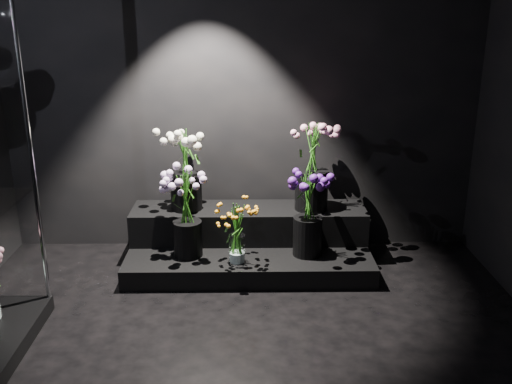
{
  "coord_description": "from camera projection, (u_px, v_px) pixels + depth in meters",
  "views": [
    {
      "loc": [
        0.05,
        -2.77,
        2.06
      ],
      "look_at": [
        0.11,
        1.2,
        0.75
      ],
      "focal_mm": 40.0,
      "sensor_mm": 36.0,
      "label": 1
    }
  ],
  "objects": [
    {
      "name": "bouquet_orange_bells",
      "position": [
        237.0,
        231.0,
        4.34
      ],
      "size": [
        0.35,
        0.35,
        0.49
      ],
      "rotation": [
        0.0,
        0.0,
        -0.39
      ],
      "color": "white",
      "rests_on": "display_riser"
    },
    {
      "name": "wall_back",
      "position": [
        242.0,
        88.0,
        4.74
      ],
      "size": [
        4.0,
        0.0,
        4.0
      ],
      "primitive_type": "plane",
      "rotation": [
        1.57,
        0.0,
        0.0
      ],
      "color": "black",
      "rests_on": "floor"
    },
    {
      "name": "display_riser",
      "position": [
        249.0,
        241.0,
        4.75
      ],
      "size": [
        1.96,
        0.87,
        0.44
      ],
      "color": "black",
      "rests_on": "floor"
    },
    {
      "name": "bouquet_purple",
      "position": [
        308.0,
        209.0,
        4.43
      ],
      "size": [
        0.38,
        0.38,
        0.68
      ],
      "rotation": [
        0.0,
        0.0,
        -0.22
      ],
      "color": "black",
      "rests_on": "display_riser"
    },
    {
      "name": "bouquet_cream_roses",
      "position": [
        185.0,
        164.0,
        4.65
      ],
      "size": [
        0.48,
        0.48,
        0.66
      ],
      "rotation": [
        0.0,
        0.0,
        -0.19
      ],
      "color": "black",
      "rests_on": "display_riser"
    },
    {
      "name": "bouquet_pink_roses",
      "position": [
        312.0,
        163.0,
        4.64
      ],
      "size": [
        0.42,
        0.42,
        0.72
      ],
      "rotation": [
        0.0,
        0.0,
        0.18
      ],
      "color": "black",
      "rests_on": "display_riser"
    },
    {
      "name": "bouquet_lilac",
      "position": [
        187.0,
        207.0,
        4.41
      ],
      "size": [
        0.37,
        0.37,
        0.7
      ],
      "rotation": [
        0.0,
        0.0,
        0.02
      ],
      "color": "black",
      "rests_on": "display_riser"
    },
    {
      "name": "floor",
      "position": [
        240.0,
        381.0,
        3.28
      ],
      "size": [
        4.0,
        4.0,
        0.0
      ],
      "primitive_type": "plane",
      "color": "black",
      "rests_on": "ground"
    }
  ]
}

